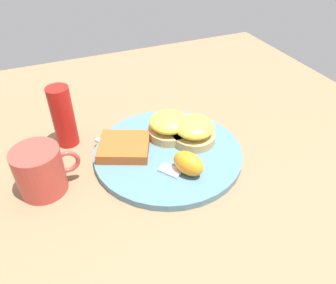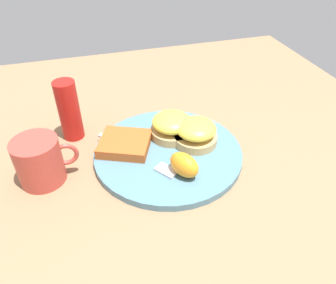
{
  "view_description": "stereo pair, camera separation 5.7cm",
  "coord_description": "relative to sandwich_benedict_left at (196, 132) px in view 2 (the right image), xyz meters",
  "views": [
    {
      "loc": [
        -0.2,
        -0.46,
        0.42
      ],
      "look_at": [
        0.0,
        0.0,
        0.03
      ],
      "focal_mm": 35.0,
      "sensor_mm": 36.0,
      "label": 1
    },
    {
      "loc": [
        -0.14,
        -0.48,
        0.42
      ],
      "look_at": [
        0.0,
        0.0,
        0.03
      ],
      "focal_mm": 35.0,
      "sensor_mm": 36.0,
      "label": 2
    }
  ],
  "objects": [
    {
      "name": "orange_wedge",
      "position": [
        -0.05,
        -0.08,
        -0.0
      ],
      "size": [
        0.06,
        0.07,
        0.04
      ],
      "primitive_type": "ellipsoid",
      "rotation": [
        0.0,
        0.0,
        2.08
      ],
      "color": "orange",
      "rests_on": "plate"
    },
    {
      "name": "condiment_bottle",
      "position": [
        -0.24,
        0.11,
        0.03
      ],
      "size": [
        0.04,
        0.04,
        0.13
      ],
      "primitive_type": "cylinder",
      "color": "#B21914",
      "rests_on": "ground_plane"
    },
    {
      "name": "hashbrown_patty",
      "position": [
        -0.14,
        0.02,
        -0.01
      ],
      "size": [
        0.12,
        0.12,
        0.02
      ],
      "primitive_type": "cube",
      "rotation": [
        0.0,
        0.0,
        -0.41
      ],
      "color": "#AC4F20",
      "rests_on": "plate"
    },
    {
      "name": "sandwich_benedict_left",
      "position": [
        0.0,
        0.0,
        0.0
      ],
      "size": [
        0.09,
        0.09,
        0.05
      ],
      "color": "tan",
      "rests_on": "plate"
    },
    {
      "name": "ground_plane",
      "position": [
        -0.06,
        -0.01,
        -0.04
      ],
      "size": [
        1.1,
        1.1,
        0.0
      ],
      "primitive_type": "plane",
      "color": "#846647"
    },
    {
      "name": "cup",
      "position": [
        -0.3,
        -0.0,
        0.0
      ],
      "size": [
        0.11,
        0.08,
        0.09
      ],
      "color": "#B23D33",
      "rests_on": "ground_plane"
    },
    {
      "name": "sandwich_benedict_right",
      "position": [
        -0.04,
        0.04,
        0.0
      ],
      "size": [
        0.09,
        0.09,
        0.05
      ],
      "color": "tan",
      "rests_on": "plate"
    },
    {
      "name": "plate",
      "position": [
        -0.06,
        -0.01,
        -0.03
      ],
      "size": [
        0.29,
        0.29,
        0.01
      ],
      "primitive_type": "cylinder",
      "color": "slate",
      "rests_on": "ground_plane"
    },
    {
      "name": "fork",
      "position": [
        -0.12,
        -0.01,
        -0.02
      ],
      "size": [
        0.13,
        0.17,
        0.0
      ],
      "color": "silver",
      "rests_on": "plate"
    }
  ]
}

